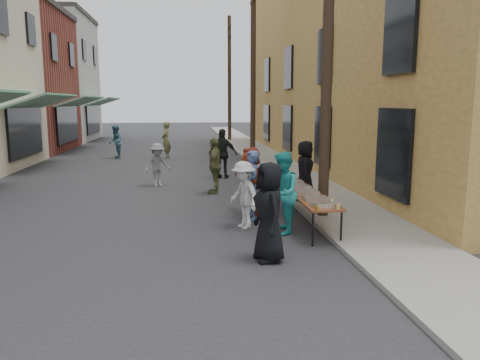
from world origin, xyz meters
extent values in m
plane|color=#28282B|center=(0.00, 0.00, 0.00)|extent=(120.00, 120.00, 0.00)
cube|color=gray|center=(5.00, 15.00, 0.05)|extent=(2.20, 60.00, 0.10)
cube|color=gray|center=(-10.00, 29.00, 4.50)|extent=(8.00, 8.00, 9.00)
cube|color=olive|center=(11.10, 14.00, 5.00)|extent=(10.00, 28.00, 10.00)
cylinder|color=#2D2116|center=(4.30, 3.00, 4.50)|extent=(0.26, 0.26, 9.00)
cylinder|color=#2D2116|center=(4.30, 15.00, 4.50)|extent=(0.26, 0.26, 9.00)
cylinder|color=#2D2116|center=(4.30, 27.00, 4.50)|extent=(0.26, 0.26, 9.00)
cube|color=maroon|center=(3.74, 2.72, 0.73)|extent=(0.70, 4.00, 0.04)
cylinder|color=black|center=(3.45, 0.84, 0.35)|extent=(0.04, 0.04, 0.71)
cylinder|color=black|center=(4.03, 0.84, 0.35)|extent=(0.04, 0.04, 0.71)
cylinder|color=black|center=(3.45, 4.60, 0.35)|extent=(0.04, 0.04, 0.71)
cylinder|color=black|center=(4.03, 4.60, 0.35)|extent=(0.04, 0.04, 0.71)
cube|color=maroon|center=(3.74, 1.07, 0.79)|extent=(0.50, 0.33, 0.08)
cube|color=#B2B2B7|center=(3.74, 1.72, 0.79)|extent=(0.50, 0.33, 0.08)
cube|color=tan|center=(3.74, 2.42, 0.79)|extent=(0.50, 0.33, 0.08)
cube|color=#B2B2B7|center=(3.74, 3.12, 0.79)|extent=(0.50, 0.33, 0.08)
cube|color=tan|center=(3.74, 3.82, 0.79)|extent=(0.50, 0.33, 0.08)
cylinder|color=#A57F26|center=(3.52, 0.77, 0.79)|extent=(0.07, 0.07, 0.08)
cylinder|color=#A57F26|center=(3.52, 0.87, 0.79)|extent=(0.07, 0.07, 0.08)
cylinder|color=#A57F26|center=(3.52, 0.97, 0.79)|extent=(0.07, 0.07, 0.08)
cylinder|color=tan|center=(3.94, 0.82, 0.81)|extent=(0.08, 0.08, 0.12)
imported|color=black|center=(2.43, 0.13, 0.90)|extent=(0.71, 0.96, 1.80)
imported|color=#4B5F91|center=(2.54, 3.10, 0.85)|extent=(0.48, 0.67, 1.70)
imported|color=teal|center=(3.03, 1.85, 0.90)|extent=(0.81, 0.97, 1.80)
imported|color=silver|center=(2.26, 2.40, 0.77)|extent=(0.93, 1.14, 1.54)
imported|color=#62663B|center=(1.88, 6.60, 0.88)|extent=(0.63, 1.10, 1.77)
imported|color=#993821|center=(2.60, 3.67, 0.87)|extent=(0.67, 1.66, 1.74)
imported|color=black|center=(4.35, 4.98, 0.93)|extent=(0.73, 0.93, 1.67)
imported|color=gray|center=(0.01, 8.10, 0.74)|extent=(1.10, 0.92, 1.47)
imported|color=black|center=(2.36, 9.54, 0.93)|extent=(1.18, 0.81, 1.87)
imported|color=#67683C|center=(0.00, 16.26, 0.94)|extent=(0.57, 0.75, 1.87)
imported|color=#416A7F|center=(-2.56, 16.53, 0.85)|extent=(0.76, 0.92, 1.71)
camera|label=1|loc=(0.96, -7.91, 2.83)|focal=35.00mm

